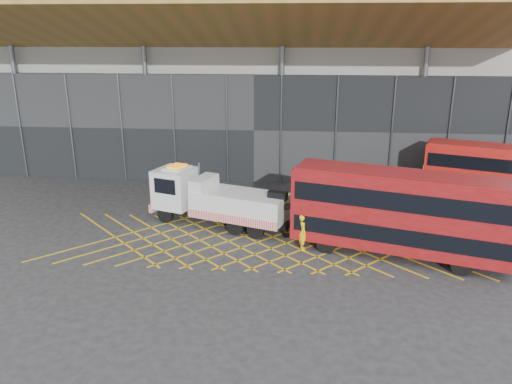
# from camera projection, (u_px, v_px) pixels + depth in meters

# --- Properties ---
(ground_plane) EXTENTS (120.00, 120.00, 0.00)m
(ground_plane) POSITION_uv_depth(u_px,v_px,m) (200.00, 240.00, 27.55)
(ground_plane) COLOR #262628
(road_markings) EXTENTS (23.16, 7.16, 0.01)m
(road_markings) POSITION_uv_depth(u_px,v_px,m) (257.00, 242.00, 27.29)
(road_markings) COLOR gold
(road_markings) RESTS_ON ground_plane
(construction_building) EXTENTS (55.00, 23.97, 18.00)m
(construction_building) POSITION_uv_depth(u_px,v_px,m) (260.00, 56.00, 42.06)
(construction_building) COLOR gray
(construction_building) RESTS_ON ground_plane
(recovery_truck) EXTENTS (9.69, 4.96, 3.42)m
(recovery_truck) POSITION_uv_depth(u_px,v_px,m) (215.00, 199.00, 29.36)
(recovery_truck) COLOR black
(recovery_truck) RESTS_ON ground_plane
(bus_towed) EXTENTS (11.02, 5.61, 4.39)m
(bus_towed) POSITION_uv_depth(u_px,v_px,m) (400.00, 211.00, 24.99)
(bus_towed) COLOR maroon
(bus_towed) RESTS_ON ground_plane
(bus_second) EXTENTS (10.08, 5.57, 4.04)m
(bus_second) POSITION_uv_depth(u_px,v_px,m) (505.00, 174.00, 32.05)
(bus_second) COLOR #AD140F
(bus_second) RESTS_ON ground_plane
(worker) EXTENTS (0.59, 0.78, 1.95)m
(worker) POSITION_uv_depth(u_px,v_px,m) (303.00, 232.00, 26.11)
(worker) COLOR yellow
(worker) RESTS_ON ground_plane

